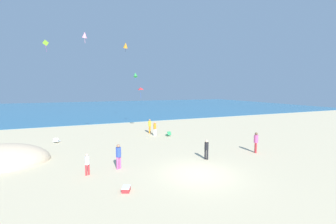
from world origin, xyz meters
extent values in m
plane|color=beige|center=(0.00, 10.00, 0.00)|extent=(120.00, 120.00, 0.00)
cube|color=teal|center=(0.00, 52.45, 0.03)|extent=(120.00, 60.00, 0.05)
cube|color=white|center=(-9.11, 12.33, 0.15)|extent=(0.64, 0.63, 0.03)
cube|color=white|center=(-9.21, 12.10, 0.32)|extent=(0.53, 0.40, 0.35)
cylinder|color=#B7B7BC|center=(-9.27, 12.55, 0.08)|extent=(0.02, 0.02, 0.15)
cylinder|color=#B7B7BC|center=(-8.83, 12.35, 0.08)|extent=(0.02, 0.02, 0.15)
cube|color=#2D9956|center=(2.31, 10.88, 0.16)|extent=(0.59, 0.57, 0.03)
cube|color=#2D9956|center=(2.38, 10.64, 0.36)|extent=(0.52, 0.32, 0.41)
cylinder|color=#B7B7BC|center=(2.04, 10.94, 0.08)|extent=(0.02, 0.02, 0.16)
cylinder|color=#B7B7BC|center=(2.51, 11.08, 0.08)|extent=(0.02, 0.02, 0.16)
cube|color=red|center=(-4.71, -0.59, 0.11)|extent=(0.55, 0.62, 0.22)
cube|color=white|center=(-4.71, -0.59, 0.24)|extent=(0.57, 0.64, 0.04)
cylinder|color=red|center=(-6.60, 2.43, 0.34)|extent=(0.12, 0.12, 0.69)
cylinder|color=red|center=(-6.45, 2.47, 0.34)|extent=(0.12, 0.12, 0.69)
cylinder|color=white|center=(-6.52, 2.45, 0.95)|extent=(0.35, 0.35, 0.52)
sphere|color=beige|center=(-6.52, 2.45, 1.29)|extent=(0.19, 0.19, 0.19)
cylinder|color=orange|center=(0.81, 13.12, 0.43)|extent=(0.15, 0.15, 0.86)
cylinder|color=orange|center=(0.94, 13.27, 0.43)|extent=(0.15, 0.15, 0.86)
cylinder|color=yellow|center=(0.87, 13.19, 1.18)|extent=(0.48, 0.48, 0.65)
sphere|color=#A87A5B|center=(0.87, 13.19, 1.61)|extent=(0.24, 0.24, 0.24)
cylinder|color=black|center=(1.93, 2.29, 0.38)|extent=(0.13, 0.13, 0.76)
cylinder|color=black|center=(2.03, 2.16, 0.38)|extent=(0.13, 0.13, 0.76)
cylinder|color=black|center=(1.98, 2.23, 1.05)|extent=(0.43, 0.43, 0.57)
sphere|color=beige|center=(1.98, 2.23, 1.42)|extent=(0.21, 0.21, 0.21)
cylinder|color=white|center=(0.92, 11.63, 0.41)|extent=(0.14, 0.14, 0.81)
cylinder|color=white|center=(1.06, 11.52, 0.41)|extent=(0.14, 0.14, 0.81)
cylinder|color=orange|center=(0.99, 11.58, 1.12)|extent=(0.46, 0.46, 0.61)
sphere|color=tan|center=(0.99, 11.58, 1.53)|extent=(0.22, 0.22, 0.22)
cylinder|color=#D8599E|center=(-4.45, 2.82, 0.42)|extent=(0.15, 0.15, 0.85)
cylinder|color=#D8599E|center=(-4.62, 2.74, 0.42)|extent=(0.15, 0.15, 0.85)
cylinder|color=blue|center=(-4.54, 2.78, 1.16)|extent=(0.45, 0.45, 0.63)
sphere|color=#A87A5B|center=(-4.54, 2.78, 1.58)|extent=(0.23, 0.23, 0.23)
cylinder|color=red|center=(6.73, 2.07, 0.43)|extent=(0.15, 0.15, 0.86)
cylinder|color=red|center=(6.83, 2.24, 0.43)|extent=(0.15, 0.15, 0.86)
cylinder|color=#D8599E|center=(6.78, 2.15, 1.19)|extent=(0.48, 0.48, 0.65)
sphere|color=brown|center=(6.78, 2.15, 1.62)|extent=(0.24, 0.24, 0.24)
cone|color=green|center=(0.47, 18.44, 7.34)|extent=(0.59, 0.81, 0.82)
cylinder|color=blue|center=(0.47, 18.44, 6.86)|extent=(0.04, 0.07, 0.43)
cone|color=orange|center=(0.28, 23.98, 12.34)|extent=(0.76, 0.98, 1.04)
cylinder|color=black|center=(0.28, 23.98, 11.66)|extent=(0.03, 0.06, 0.63)
pyramid|color=red|center=(0.45, 15.69, 5.41)|extent=(0.88, 0.97, 0.38)
cylinder|color=blue|center=(0.48, 15.70, 4.54)|extent=(0.07, 0.06, 0.69)
cone|color=pink|center=(-6.13, 11.71, 10.61)|extent=(0.64, 0.71, 0.65)
cylinder|color=pink|center=(-6.13, 11.71, 10.10)|extent=(0.08, 0.14, 0.56)
cube|color=#99DB33|center=(-11.54, 28.13, 12.59)|extent=(0.95, 0.35, 0.93)
cylinder|color=#DB3DA8|center=(-11.54, 28.13, 11.75)|extent=(0.15, 0.19, 0.98)
camera|label=1|loc=(-6.71, -11.38, 5.37)|focal=22.90mm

